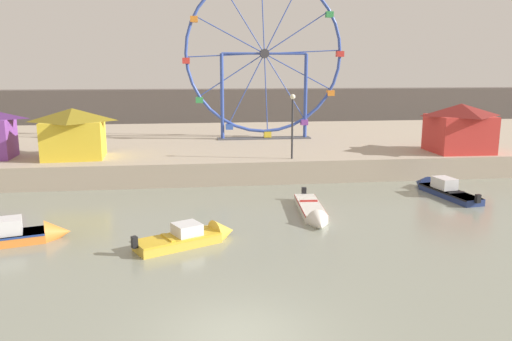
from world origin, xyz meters
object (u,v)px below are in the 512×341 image
at_px(motorboat_orange_hull, 17,235).
at_px(carnival_booth_yellow_awning, 74,132).
at_px(motorboat_white_red_stripe, 313,213).
at_px(motorboat_mustard_yellow, 194,236).
at_px(ferris_wheel_blue_frame, 264,56).
at_px(carnival_booth_red_striped, 460,127).
at_px(motorboat_navy_blue, 439,188).
at_px(promenade_lamp_near, 292,117).

bearing_deg(motorboat_orange_hull, carnival_booth_yellow_awning, 74.55).
height_order(motorboat_white_red_stripe, motorboat_orange_hull, motorboat_orange_hull).
height_order(motorboat_mustard_yellow, motorboat_orange_hull, motorboat_orange_hull).
bearing_deg(carnival_booth_yellow_awning, ferris_wheel_blue_frame, 25.07).
relative_size(motorboat_white_red_stripe, carnival_booth_red_striped, 1.34).
xyz_separation_m(motorboat_navy_blue, motorboat_white_red_stripe, (-8.13, -3.59, -0.08)).
distance_m(motorboat_mustard_yellow, ferris_wheel_blue_frame, 22.07).
bearing_deg(promenade_lamp_near, ferris_wheel_blue_frame, 92.62).
bearing_deg(motorboat_navy_blue, carnival_booth_yellow_awning, 64.96).
xyz_separation_m(motorboat_orange_hull, promenade_lamp_near, (13.21, 9.80, 3.68)).
height_order(motorboat_white_red_stripe, promenade_lamp_near, promenade_lamp_near).
bearing_deg(carnival_booth_red_striped, motorboat_orange_hull, -155.30).
height_order(carnival_booth_yellow_awning, promenade_lamp_near, promenade_lamp_near).
bearing_deg(motorboat_white_red_stripe, motorboat_navy_blue, 118.17).
bearing_deg(carnival_booth_yellow_awning, motorboat_mustard_yellow, -64.13).
height_order(motorboat_orange_hull, carnival_booth_yellow_awning, carnival_booth_yellow_awning).
xyz_separation_m(motorboat_orange_hull, carnival_booth_red_striped, (24.76, 10.93, 2.77)).
xyz_separation_m(motorboat_orange_hull, carnival_booth_yellow_awning, (-0.20, 11.82, 2.70)).
height_order(motorboat_mustard_yellow, motorboat_white_red_stripe, motorboat_mustard_yellow).
height_order(ferris_wheel_blue_frame, carnival_booth_red_striped, ferris_wheel_blue_frame).
bearing_deg(motorboat_white_red_stripe, carnival_booth_yellow_awning, -122.98).
relative_size(motorboat_mustard_yellow, promenade_lamp_near, 1.08).
distance_m(motorboat_white_red_stripe, ferris_wheel_blue_frame, 18.63).
xyz_separation_m(motorboat_mustard_yellow, motorboat_white_red_stripe, (5.61, 2.94, -0.08)).
distance_m(motorboat_mustard_yellow, motorboat_orange_hull, 7.15).
bearing_deg(promenade_lamp_near, motorboat_white_red_stripe, -93.73).
distance_m(motorboat_navy_blue, motorboat_mustard_yellow, 15.22).
height_order(motorboat_orange_hull, promenade_lamp_near, promenade_lamp_near).
relative_size(motorboat_mustard_yellow, carnival_booth_yellow_awning, 1.04).
distance_m(motorboat_navy_blue, carnival_booth_yellow_awning, 22.11).
distance_m(motorboat_navy_blue, motorboat_white_red_stripe, 8.89).
height_order(motorboat_navy_blue, carnival_booth_red_striped, carnival_booth_red_striped).
bearing_deg(motorboat_navy_blue, motorboat_white_red_stripe, 105.32).
xyz_separation_m(motorboat_white_red_stripe, motorboat_orange_hull, (-12.70, -1.99, 0.11)).
bearing_deg(ferris_wheel_blue_frame, promenade_lamp_near, -87.38).
bearing_deg(motorboat_navy_blue, carnival_booth_red_striped, -44.84).
distance_m(carnival_booth_red_striped, promenade_lamp_near, 11.65).
relative_size(motorboat_navy_blue, carnival_booth_yellow_awning, 1.35).
xyz_separation_m(motorboat_navy_blue, motorboat_orange_hull, (-20.83, -5.58, 0.03)).
bearing_deg(ferris_wheel_blue_frame, motorboat_white_red_stripe, -90.30).
bearing_deg(motorboat_navy_blue, promenade_lamp_near, 52.51).
xyz_separation_m(motorboat_mustard_yellow, promenade_lamp_near, (6.12, 10.75, 3.71)).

